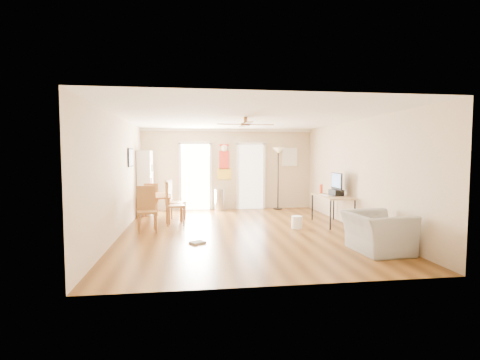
{
  "coord_description": "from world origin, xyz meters",
  "views": [
    {
      "loc": [
        -1.19,
        -8.13,
        1.77
      ],
      "look_at": [
        0.0,
        0.6,
        1.15
      ],
      "focal_mm": 26.96,
      "sensor_mm": 36.0,
      "label": 1
    }
  ],
  "objects": [
    {
      "name": "crown_molding",
      "position": [
        0.0,
        0.0,
        2.56
      ],
      "size": [
        5.5,
        7.0,
        0.08
      ],
      "primitive_type": null,
      "color": "white",
      "rests_on": "wall_back"
    },
    {
      "name": "floor_cloth",
      "position": [
        -1.08,
        -1.0,
        0.02
      ],
      "size": [
        0.36,
        0.34,
        0.04
      ],
      "primitive_type": "cube",
      "rotation": [
        0.0,
        0.0,
        0.57
      ],
      "color": "#A1A19C",
      "rests_on": "floor"
    },
    {
      "name": "imac",
      "position": [
        2.47,
        0.55,
        1.02
      ],
      "size": [
        0.1,
        0.63,
        0.58
      ],
      "primitive_type": null,
      "rotation": [
        0.0,
        0.0,
        -0.03
      ],
      "color": "black",
      "rests_on": "computer_desk"
    },
    {
      "name": "ceiling_fan",
      "position": [
        0.0,
        -0.3,
        2.43
      ],
      "size": [
        1.24,
        1.24,
        0.2
      ],
      "primitive_type": null,
      "color": "#593819",
      "rests_on": "ceiling"
    },
    {
      "name": "printer",
      "position": [
        2.45,
        0.52,
        0.81
      ],
      "size": [
        0.33,
        0.36,
        0.16
      ],
      "primitive_type": "cube",
      "rotation": [
        0.0,
        0.0,
        0.23
      ],
      "color": "black",
      "rests_on": "computer_desk"
    },
    {
      "name": "trash_can",
      "position": [
        -0.3,
        3.17,
        0.34
      ],
      "size": [
        0.35,
        0.35,
        0.68
      ],
      "primitive_type": "cylinder",
      "rotation": [
        0.0,
        0.0,
        -0.13
      ],
      "color": "#B9B9BB",
      "rests_on": "floor"
    },
    {
      "name": "armchair",
      "position": [
        2.15,
        -2.07,
        0.36
      ],
      "size": [
        1.04,
        1.17,
        0.72
      ],
      "primitive_type": "imported",
      "rotation": [
        0.0,
        0.0,
        1.64
      ],
      "color": "gray",
      "rests_on": "floor"
    },
    {
      "name": "wall_left",
      "position": [
        -2.75,
        0.0,
        1.3
      ],
      "size": [
        0.04,
        7.0,
        2.6
      ],
      "primitive_type": null,
      "color": "beige",
      "rests_on": "floor"
    },
    {
      "name": "wastebasket_a",
      "position": [
        1.32,
        0.17,
        0.15
      ],
      "size": [
        0.33,
        0.33,
        0.3
      ],
      "primitive_type": "cylinder",
      "rotation": [
        0.0,
        0.0,
        0.33
      ],
      "color": "white",
      "rests_on": "floor"
    },
    {
      "name": "floor",
      "position": [
        0.0,
        0.0,
        0.0
      ],
      "size": [
        7.0,
        7.0,
        0.0
      ],
      "primitive_type": "plane",
      "color": "brown",
      "rests_on": "ground"
    },
    {
      "name": "wall_front",
      "position": [
        0.0,
        -3.5,
        1.3
      ],
      "size": [
        5.5,
        0.04,
        2.6
      ],
      "primitive_type": null,
      "color": "beige",
      "rests_on": "floor"
    },
    {
      "name": "framed_poster",
      "position": [
        -2.73,
        1.4,
        1.7
      ],
      "size": [
        0.04,
        0.66,
        0.48
      ],
      "primitive_type": "cube",
      "color": "black",
      "rests_on": "wall_left"
    },
    {
      "name": "kitchen_doorway",
      "position": [
        -1.05,
        3.48,
        1.05
      ],
      "size": [
        0.9,
        0.1,
        2.1
      ],
      "primitive_type": null,
      "color": "white",
      "rests_on": "wall_back"
    },
    {
      "name": "ceiling",
      "position": [
        0.0,
        0.0,
        2.6
      ],
      "size": [
        5.5,
        7.0,
        0.0
      ],
      "primitive_type": null,
      "color": "silver",
      "rests_on": "floor"
    },
    {
      "name": "computer_desk",
      "position": [
        2.36,
        0.54,
        0.37
      ],
      "size": [
        0.68,
        1.36,
        0.73
      ],
      "primitive_type": null,
      "color": "tan",
      "rests_on": "floor"
    },
    {
      "name": "orange_bottle",
      "position": [
        2.3,
        1.19,
        0.85
      ],
      "size": [
        0.08,
        0.08,
        0.24
      ],
      "primitive_type": "cylinder",
      "rotation": [
        0.0,
        0.0,
        0.02
      ],
      "color": "red",
      "rests_on": "computer_desk"
    },
    {
      "name": "dining_chair_right_a",
      "position": [
        -1.6,
        1.64,
        0.54
      ],
      "size": [
        0.55,
        0.55,
        1.08
      ],
      "primitive_type": null,
      "rotation": [
        0.0,
        0.0,
        1.29
      ],
      "color": "#A26D34",
      "rests_on": "floor"
    },
    {
      "name": "dining_chair_far",
      "position": [
        -2.35,
        2.55,
        0.47
      ],
      "size": [
        0.44,
        0.44,
        0.94
      ],
      "primitive_type": null,
      "rotation": [
        0.0,
        0.0,
        3.28
      ],
      "color": "#986131",
      "rests_on": "floor"
    },
    {
      "name": "wall_back",
      "position": [
        0.0,
        3.5,
        1.3
      ],
      "size": [
        5.5,
        0.04,
        2.6
      ],
      "primitive_type": null,
      "color": "beige",
      "rests_on": "floor"
    },
    {
      "name": "ac_grille",
      "position": [
        2.05,
        3.47,
        1.7
      ],
      "size": [
        0.5,
        0.04,
        0.6
      ],
      "primitive_type": "cube",
      "color": "white",
      "rests_on": "wall_back"
    },
    {
      "name": "wall_right",
      "position": [
        2.75,
        0.0,
        1.3
      ],
      "size": [
        0.04,
        7.0,
        2.6
      ],
      "primitive_type": null,
      "color": "beige",
      "rests_on": "floor"
    },
    {
      "name": "bookshelf",
      "position": [
        -2.54,
        2.82,
        0.95
      ],
      "size": [
        0.4,
        0.86,
        1.89
      ],
      "primitive_type": null,
      "rotation": [
        0.0,
        0.0,
        -0.03
      ],
      "color": "silver",
      "rests_on": "floor"
    },
    {
      "name": "dining_chair_near",
      "position": [
        -2.2,
        0.25,
        0.52
      ],
      "size": [
        0.5,
        0.5,
        1.04
      ],
      "primitive_type": null,
      "rotation": [
        0.0,
        0.0,
        0.19
      ],
      "color": "olive",
      "rests_on": "floor"
    },
    {
      "name": "dining_chair_right_b",
      "position": [
        -1.6,
        1.03,
        0.54
      ],
      "size": [
        0.51,
        0.51,
        1.09
      ],
      "primitive_type": null,
      "rotation": [
        0.0,
        0.0,
        1.71
      ],
      "color": "#A87936",
      "rests_on": "floor"
    },
    {
      "name": "torchiere_lamp",
      "position": [
        1.61,
        3.24,
        1.0
      ],
      "size": [
        0.42,
        0.42,
        2.0
      ],
      "primitive_type": null,
      "rotation": [
        0.0,
        0.0,
        -0.13
      ],
      "color": "black",
      "rests_on": "floor"
    },
    {
      "name": "bathroom_doorway",
      "position": [
        0.75,
        3.48,
        1.05
      ],
      "size": [
        0.8,
        0.1,
        2.1
      ],
      "primitive_type": null,
      "color": "white",
      "rests_on": "wall_back"
    },
    {
      "name": "wall_decal",
      "position": [
        -0.13,
        3.48,
        1.55
      ],
      "size": [
        0.46,
        0.03,
        1.1
      ],
      "primitive_type": "cube",
      "color": "red",
      "rests_on": "wall_back"
    },
    {
      "name": "keyboard",
      "position": [
        2.2,
        0.62,
        0.74
      ],
      "size": [
        0.25,
        0.41,
        0.01
      ],
      "primitive_type": "cube",
      "rotation": [
        0.0,
        0.0,
        0.34
      ],
      "color": "silver",
      "rests_on": "computer_desk"
    },
    {
      "name": "dining_table",
      "position": [
        -2.15,
        1.65,
        0.35
      ],
      "size": [
        0.91,
        1.44,
        0.7
      ],
      "primitive_type": null,
      "rotation": [
        0.0,
        0.0,
        0.05
      ],
      "color": "olive",
      "rests_on": "floor"
    }
  ]
}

